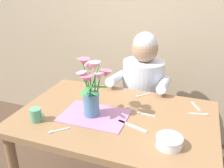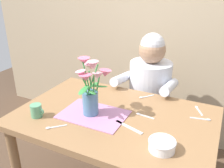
{
  "view_description": "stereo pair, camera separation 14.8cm",
  "coord_description": "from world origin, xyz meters",
  "px_view_note": "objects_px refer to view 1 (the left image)",
  "views": [
    {
      "loc": [
        0.42,
        -1.23,
        1.51
      ],
      "look_at": [
        -0.04,
        0.05,
        0.92
      ],
      "focal_mm": 38.91,
      "sensor_mm": 36.0,
      "label": 1
    },
    {
      "loc": [
        0.56,
        -1.17,
        1.51
      ],
      "look_at": [
        -0.04,
        0.05,
        0.92
      ],
      "focal_mm": 38.91,
      "sensor_mm": 36.0,
      "label": 2
    }
  ],
  "objects_px": {
    "coffee_cup": "(36,115)",
    "seated_person": "(142,99)",
    "ceramic_bowl": "(169,141)",
    "dinner_knife": "(132,126)",
    "flower_vase": "(92,88)"
  },
  "relations": [
    {
      "from": "dinner_knife",
      "to": "coffee_cup",
      "type": "distance_m",
      "value": 0.56
    },
    {
      "from": "flower_vase",
      "to": "ceramic_bowl",
      "type": "xyz_separation_m",
      "value": [
        0.48,
        -0.15,
        -0.15
      ]
    },
    {
      "from": "seated_person",
      "to": "flower_vase",
      "type": "distance_m",
      "value": 0.77
    },
    {
      "from": "ceramic_bowl",
      "to": "coffee_cup",
      "type": "relative_size",
      "value": 1.46
    },
    {
      "from": "seated_person",
      "to": "coffee_cup",
      "type": "xyz_separation_m",
      "value": [
        -0.44,
        -0.84,
        0.22
      ]
    },
    {
      "from": "flower_vase",
      "to": "dinner_knife",
      "type": "distance_m",
      "value": 0.32
    },
    {
      "from": "flower_vase",
      "to": "dinner_knife",
      "type": "bearing_deg",
      "value": -8.88
    },
    {
      "from": "coffee_cup",
      "to": "flower_vase",
      "type": "bearing_deg",
      "value": 32.01
    },
    {
      "from": "dinner_knife",
      "to": "coffee_cup",
      "type": "relative_size",
      "value": 2.04
    },
    {
      "from": "seated_person",
      "to": "flower_vase",
      "type": "relative_size",
      "value": 3.15
    },
    {
      "from": "ceramic_bowl",
      "to": "dinner_knife",
      "type": "distance_m",
      "value": 0.25
    },
    {
      "from": "coffee_cup",
      "to": "ceramic_bowl",
      "type": "bearing_deg",
      "value": 1.91
    },
    {
      "from": "flower_vase",
      "to": "dinner_knife",
      "type": "relative_size",
      "value": 1.89
    },
    {
      "from": "dinner_knife",
      "to": "coffee_cup",
      "type": "bearing_deg",
      "value": -148.57
    },
    {
      "from": "coffee_cup",
      "to": "seated_person",
      "type": "bearing_deg",
      "value": 62.2
    }
  ]
}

